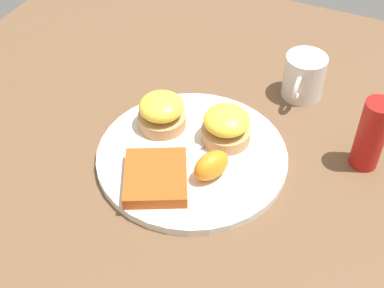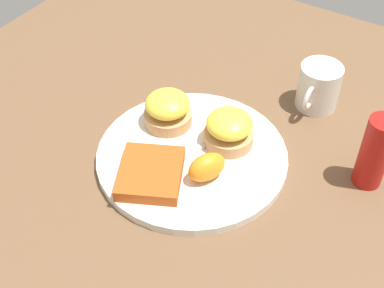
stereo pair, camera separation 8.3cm
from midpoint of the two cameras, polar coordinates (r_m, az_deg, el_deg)
name	(u,v)px [view 1 (the left image)]	position (r m, az deg, el deg)	size (l,w,h in m)	color
ground_plane	(192,159)	(0.85, -2.78, -1.78)	(1.10, 1.10, 0.00)	brown
plate	(192,156)	(0.84, -2.80, -1.45)	(0.30, 0.30, 0.01)	silver
sandwich_benedict_left	(226,126)	(0.84, 0.89, 1.81)	(0.08, 0.08, 0.06)	tan
sandwich_benedict_right	(162,112)	(0.87, -5.97, 3.29)	(0.08, 0.08, 0.06)	tan
hashbrown_patty	(156,177)	(0.80, -6.88, -3.71)	(0.11, 0.09, 0.02)	#BB4F1B
orange_wedge	(211,166)	(0.79, -0.90, -2.46)	(0.06, 0.04, 0.04)	orange
fork	(216,134)	(0.87, -0.18, 0.91)	(0.19, 0.08, 0.00)	silver
cup	(304,77)	(0.96, 9.43, 6.99)	(0.10, 0.07, 0.08)	silver
condiment_bottle	(371,135)	(0.83, 15.94, 0.82)	(0.04, 0.04, 0.12)	#B21914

